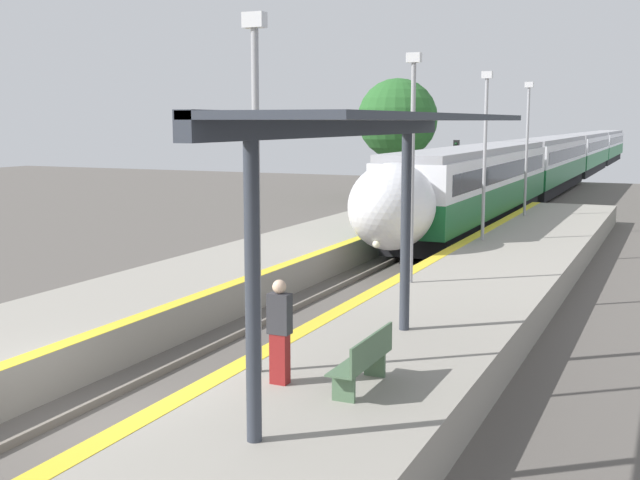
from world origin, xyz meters
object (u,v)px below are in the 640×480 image
(railway_signal, at_px, (456,171))
(lamppost_farthest, at_px, (527,140))
(train, at_px, (566,156))
(platform_bench, at_px, (365,359))
(person_waiting, at_px, (280,330))
(lamppost_near, at_px, (256,173))
(lamppost_mid, at_px, (412,154))
(lamppost_far, at_px, (485,146))

(railway_signal, distance_m, lamppost_farthest, 6.11)
(train, bearing_deg, platform_bench, -85.67)
(person_waiting, bearing_deg, train, 92.95)
(platform_bench, height_order, lamppost_near, lamppost_near)
(platform_bench, xyz_separation_m, railway_signal, (-6.17, 28.85, 1.15))
(lamppost_near, bearing_deg, train, 92.36)
(train, distance_m, platform_bench, 56.39)
(lamppost_near, bearing_deg, lamppost_farthest, 90.00)
(lamppost_farthest, bearing_deg, person_waiting, -88.61)
(lamppost_farthest, bearing_deg, lamppost_mid, -90.00)
(train, relative_size, platform_bench, 50.48)
(platform_bench, distance_m, lamppost_far, 16.90)
(railway_signal, bearing_deg, train, 85.99)
(lamppost_mid, xyz_separation_m, lamppost_far, (0.00, 8.23, 0.00))
(platform_bench, distance_m, lamppost_mid, 9.00)
(lamppost_near, xyz_separation_m, lamppost_farthest, (0.00, 24.68, 0.00))
(lamppost_near, height_order, lamppost_far, same)
(person_waiting, distance_m, lamppost_farthest, 25.20)
(railway_signal, bearing_deg, lamppost_farthest, -43.94)
(lamppost_far, xyz_separation_m, lamppost_farthest, (0.00, 8.23, 0.00))
(lamppost_near, distance_m, lamppost_far, 16.45)
(person_waiting, height_order, lamppost_farthest, lamppost_farthest)
(railway_signal, height_order, lamppost_farthest, lamppost_farthest)
(person_waiting, bearing_deg, lamppost_far, 92.06)
(platform_bench, bearing_deg, person_waiting, -167.16)
(train, height_order, person_waiting, train)
(lamppost_mid, bearing_deg, person_waiting, -85.97)
(platform_bench, height_order, railway_signal, railway_signal)
(train, distance_m, lamppost_near, 56.21)
(lamppost_mid, bearing_deg, lamppost_farthest, 90.00)
(lamppost_farthest, bearing_deg, lamppost_far, -90.00)
(lamppost_mid, distance_m, lamppost_far, 8.23)
(train, relative_size, person_waiting, 52.85)
(train, distance_m, person_waiting, 56.60)
(lamppost_near, xyz_separation_m, lamppost_mid, (0.00, 8.23, 0.00))
(lamppost_near, bearing_deg, lamppost_far, 90.00)
(train, height_order, lamppost_farthest, lamppost_farthest)
(railway_signal, relative_size, lamppost_far, 0.70)
(train, xyz_separation_m, lamppost_far, (2.31, -39.68, 1.99))
(lamppost_far, distance_m, lamppost_farthest, 8.23)
(railway_signal, xyz_separation_m, lamppost_mid, (4.23, -20.53, 1.69))
(railway_signal, height_order, lamppost_near, lamppost_near)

